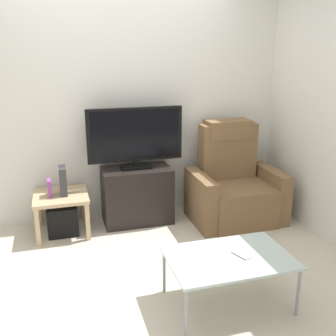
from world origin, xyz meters
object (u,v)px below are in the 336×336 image
Objects in this scene: game_console at (63,181)px; cell_phone at (242,255)px; tv_stand at (137,195)px; coffee_table at (229,260)px; television at (135,136)px; subwoofer_box at (63,219)px; book_upright at (50,188)px; side_table at (61,200)px; recliner_armchair at (234,186)px.

cell_phone is at bearing -52.92° from game_console.
tv_stand is 0.82× the size of coffee_table.
tv_stand is 0.73× the size of television.
subwoofer_box is at bearing -164.05° from game_console.
book_upright is (-0.91, -0.09, 0.20)m from tv_stand.
side_table is 0.18m from book_upright.
recliner_armchair is 3.54× the size of subwoofer_box.
subwoofer_box is at bearing 125.96° from coffee_table.
recliner_armchair reaches higher than subwoofer_box.
recliner_armchair is 1.58m from cell_phone.
book_upright is 2.00m from coffee_table.
recliner_armchair is at bearing -3.43° from book_upright.
television reaches higher than cell_phone.
television is at bearing 5.67° from game_console.
game_console reaches higher than tv_stand.
side_table is 3.14× the size of book_upright.
book_upright reaches higher than cell_phone.
subwoofer_box is at bearing 106.75° from cell_phone.
game_console is at bearing 12.53° from book_upright.
cell_phone is (1.24, -1.59, 0.25)m from subwoofer_box.
television is 1.01m from side_table.
coffee_table is at bearing 154.66° from cell_phone.
tv_stand is 0.82m from subwoofer_box.
subwoofer_box is 0.37m from book_upright.
subwoofer_box is (-0.81, -0.07, -0.16)m from tv_stand.
side_table is at bearing -175.19° from tv_stand.
tv_stand is 0.65m from television.
game_console reaches higher than cell_phone.
side_table is 3.60× the size of cell_phone.
recliner_armchair is 7.20× the size of cell_phone.
tv_stand is 0.93m from book_upright.
subwoofer_box is (-1.86, 0.14, -0.22)m from recliner_armchair.
recliner_armchair is at bearing -4.23° from subwoofer_box.
game_console is (-1.83, 0.15, 0.19)m from recliner_armchair.
subwoofer_box is 2.03× the size of cell_phone.
book_upright is at bearing -174.46° from tv_stand.
subwoofer_box is (-0.81, -0.09, -0.81)m from television.
side_table is at bearing -90.00° from subwoofer_box.
television is 0.94× the size of recliner_armchair.
game_console reaches higher than coffee_table.
coffee_table is 0.10m from cell_phone.
recliner_armchair is 3.77× the size of game_console.
coffee_table is at bearing -51.38° from book_upright.
cell_phone is at bearing -49.42° from book_upright.
coffee_table is at bearing -78.31° from tv_stand.
coffee_table is 6.00× the size of cell_phone.
television reaches higher than game_console.
tv_stand is at bearing 4.81° from side_table.
coffee_table is (1.15, -1.58, 0.01)m from side_table.
side_table is 2.02m from cell_phone.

